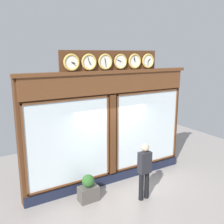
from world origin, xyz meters
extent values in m
cube|color=#4C2B16|center=(0.00, -0.15, 1.77)|extent=(5.64, 0.30, 3.55)
cube|color=#191E33|center=(0.00, 0.02, 0.14)|extent=(5.64, 0.08, 0.28)
cube|color=brown|center=(0.00, 0.04, 3.25)|extent=(5.53, 0.08, 0.59)
cube|color=brown|center=(0.00, 0.02, 3.60)|extent=(5.75, 0.20, 0.10)
cube|color=silver|center=(-1.43, 0.01, 1.63)|extent=(2.47, 0.02, 2.45)
cube|color=brown|center=(-1.43, 0.04, 2.88)|extent=(2.57, 0.04, 0.05)
cube|color=brown|center=(-1.43, 0.04, 0.37)|extent=(2.57, 0.04, 0.05)
cube|color=brown|center=(-2.69, 0.04, 1.63)|extent=(0.05, 0.04, 2.55)
cube|color=brown|center=(-0.18, 0.04, 1.63)|extent=(0.05, 0.04, 2.55)
cube|color=silver|center=(1.43, 0.01, 1.63)|extent=(2.47, 0.02, 2.45)
cube|color=brown|center=(1.43, 0.04, 2.88)|extent=(2.57, 0.04, 0.05)
cube|color=brown|center=(1.43, 0.04, 0.37)|extent=(2.57, 0.04, 0.05)
cube|color=brown|center=(2.69, 0.04, 1.63)|extent=(0.05, 0.04, 2.55)
cube|color=brown|center=(0.18, 0.04, 1.63)|extent=(0.05, 0.04, 2.55)
cube|color=#4C2B16|center=(0.00, 0.03, 1.63)|extent=(0.20, 0.10, 2.55)
cube|color=#4C2B16|center=(0.00, -0.02, 3.90)|extent=(3.26, 0.06, 0.64)
cylinder|color=white|center=(-1.31, 0.06, 3.90)|extent=(0.37, 0.02, 0.37)
torus|color=gold|center=(-1.31, 0.06, 3.90)|extent=(0.46, 0.06, 0.46)
cube|color=black|center=(-1.35, 0.07, 3.93)|extent=(0.09, 0.01, 0.07)
cube|color=black|center=(-1.30, 0.07, 3.82)|extent=(0.02, 0.01, 0.16)
sphere|color=black|center=(-1.31, 0.08, 3.90)|extent=(0.02, 0.02, 0.02)
cylinder|color=white|center=(-0.78, 0.06, 3.90)|extent=(0.37, 0.02, 0.37)
torus|color=gold|center=(-0.78, 0.06, 3.90)|extent=(0.46, 0.06, 0.46)
cube|color=black|center=(-0.76, 0.07, 3.94)|extent=(0.06, 0.01, 0.10)
cube|color=black|center=(-0.77, 0.07, 3.97)|extent=(0.05, 0.01, 0.16)
sphere|color=black|center=(-0.78, 0.08, 3.90)|extent=(0.02, 0.02, 0.02)
cylinder|color=white|center=(-0.26, 0.06, 3.90)|extent=(0.37, 0.02, 0.37)
torus|color=gold|center=(-0.26, 0.06, 3.90)|extent=(0.45, 0.05, 0.45)
cube|color=black|center=(-0.21, 0.07, 3.92)|extent=(0.10, 0.01, 0.05)
cube|color=black|center=(-0.19, 0.07, 3.93)|extent=(0.15, 0.01, 0.07)
sphere|color=black|center=(-0.26, 0.08, 3.90)|extent=(0.02, 0.02, 0.02)
cylinder|color=white|center=(0.26, 0.06, 3.90)|extent=(0.37, 0.02, 0.37)
torus|color=gold|center=(0.26, 0.06, 3.90)|extent=(0.46, 0.06, 0.46)
cube|color=black|center=(0.27, 0.07, 3.95)|extent=(0.04, 0.01, 0.10)
cube|color=black|center=(0.25, 0.07, 3.82)|extent=(0.03, 0.01, 0.16)
sphere|color=black|center=(0.26, 0.08, 3.90)|extent=(0.02, 0.02, 0.02)
cylinder|color=white|center=(0.78, 0.06, 3.90)|extent=(0.37, 0.02, 0.37)
torus|color=gold|center=(0.78, 0.06, 3.90)|extent=(0.46, 0.06, 0.46)
cube|color=black|center=(0.76, 0.07, 3.86)|extent=(0.07, 0.01, 0.09)
cube|color=black|center=(0.81, 0.07, 3.97)|extent=(0.06, 0.01, 0.15)
sphere|color=black|center=(0.78, 0.08, 3.90)|extent=(0.02, 0.02, 0.02)
cylinder|color=white|center=(1.31, 0.06, 3.90)|extent=(0.37, 0.02, 0.37)
torus|color=gold|center=(1.31, 0.06, 3.90)|extent=(0.47, 0.06, 0.47)
cube|color=black|center=(1.26, 0.07, 3.89)|extent=(0.10, 0.01, 0.04)
cube|color=black|center=(1.24, 0.07, 3.85)|extent=(0.13, 0.01, 0.10)
sphere|color=black|center=(1.31, 0.08, 3.90)|extent=(0.02, 0.02, 0.02)
cylinder|color=black|center=(-0.18, 1.32, 0.41)|extent=(0.14, 0.14, 0.82)
cylinder|color=black|center=(-0.38, 1.32, 0.41)|extent=(0.14, 0.14, 0.82)
cube|color=#232328|center=(-0.28, 1.32, 1.13)|extent=(0.36, 0.23, 0.62)
sphere|color=tan|center=(-0.28, 1.32, 1.58)|extent=(0.22, 0.22, 0.22)
cube|color=#4C4742|center=(1.14, 0.58, 0.22)|extent=(0.56, 0.36, 0.44)
sphere|color=#285623|center=(1.14, 0.58, 0.62)|extent=(0.36, 0.36, 0.36)
camera|label=1|loc=(4.03, 6.64, 4.13)|focal=41.45mm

